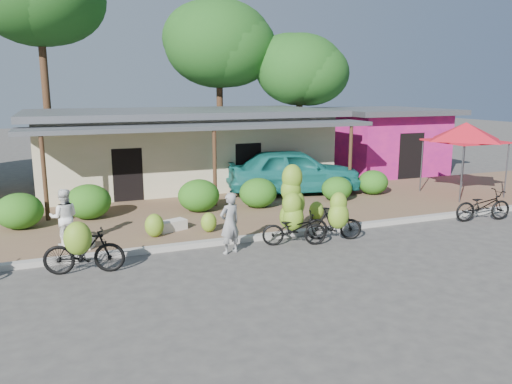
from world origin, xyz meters
The scene contains 26 objects.
ground centered at (0.00, 0.00, 0.00)m, with size 100.00×100.00×0.00m, color #44413F.
sidewalk centered at (0.00, 5.00, 0.06)m, with size 60.00×6.00×0.12m, color brown.
curb centered at (0.00, 2.00, 0.07)m, with size 60.00×0.25×0.15m, color #A8A399.
shop_main centered at (0.00, 10.93, 1.72)m, with size 13.00×8.50×3.35m.
shop_pink centered at (10.50, 10.99, 1.67)m, with size 6.00×6.00×3.25m.
tree_center_right centered at (3.31, 16.61, 6.77)m, with size 6.02×5.97×9.06m.
tree_near_right centered at (7.31, 14.61, 5.38)m, with size 5.00×4.87×7.23m.
hedge_0 centered at (-6.36, 5.34, 0.66)m, with size 1.39×1.25×1.09m, color #1B5A14.
hedge_1 centered at (-4.36, 5.82, 0.68)m, with size 1.45×1.30×1.13m, color #1B5A14.
hedge_2 centered at (-0.78, 5.46, 0.68)m, with size 1.43×1.28×1.11m, color #1B5A14.
hedge_3 centered at (1.33, 5.26, 0.65)m, with size 1.35×1.21×1.05m, color #1B5A14.
hedge_4 centered at (4.47, 5.17, 0.58)m, with size 1.17×1.05×0.91m, color #1B5A14.
hedge_5 centered at (6.43, 5.68, 0.60)m, with size 1.23×1.11×0.96m, color #1B5A14.
red_canopy centered at (9.67, 4.34, 2.61)m, with size 3.50×3.50×2.86m.
bike_left centered at (-4.76, 0.92, 0.64)m, with size 1.92×1.33×1.43m.
bike_center centered at (0.84, 1.43, 0.85)m, with size 1.88×1.37×2.19m.
bike_right centered at (1.97, 1.03, 0.65)m, with size 1.64×1.35×1.52m.
bike_far_right centered at (7.66, 1.26, 0.51)m, with size 2.03×1.00×1.02m.
loose_banana_a centered at (-2.75, 2.99, 0.46)m, with size 0.54×0.46×0.68m, color #8FAC2B.
loose_banana_b centered at (-1.18, 2.90, 0.41)m, with size 0.47×0.40×0.59m, color #8FAC2B.
loose_banana_c centered at (2.42, 2.96, 0.42)m, with size 0.49×0.41×0.61m, color #8FAC2B.
sack_near centered at (-2.15, 3.48, 0.27)m, with size 0.85×0.40×0.30m, color white.
sack_far centered at (-4.81, 2.73, 0.26)m, with size 0.75×0.38×0.28m, color white.
vendor centered at (-1.11, 1.18, 0.82)m, with size 0.60×0.39×1.63m, color gray.
bystander centered at (-5.11, 3.13, 0.89)m, with size 0.75×0.58×1.54m, color white.
teal_van centered at (3.56, 7.00, 1.03)m, with size 2.15×5.33×1.82m, color #19736E.
Camera 1 is at (-5.09, -10.75, 4.26)m, focal length 35.00 mm.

